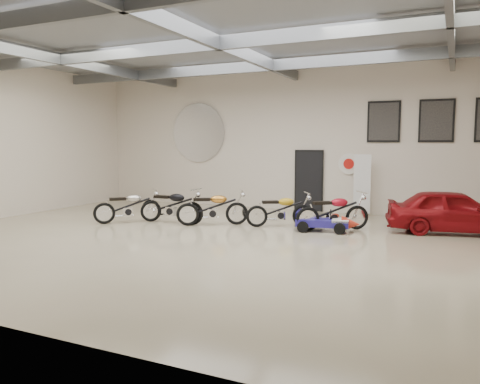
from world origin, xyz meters
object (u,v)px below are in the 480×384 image
at_px(motorcycle_black, 171,205).
at_px(motorcycle_yellow, 280,209).
at_px(motorcycle_gold, 212,207).
at_px(motorcycle_silver, 128,206).
at_px(banner_stand, 362,186).
at_px(vintage_car, 454,211).
at_px(motorcycle_red, 333,211).
at_px(go_kart, 328,220).

xyz_separation_m(motorcycle_black, motorcycle_yellow, (3.19, 0.77, -0.04)).
height_order(motorcycle_gold, motorcycle_yellow, motorcycle_gold).
bearing_deg(motorcycle_silver, banner_stand, -8.79).
xyz_separation_m(motorcycle_yellow, vintage_car, (4.55, 1.05, 0.09)).
bearing_deg(motorcycle_gold, banner_stand, 13.22).
bearing_deg(motorcycle_silver, motorcycle_gold, -28.25).
xyz_separation_m(motorcycle_red, vintage_car, (3.03, 0.98, 0.05)).
distance_m(motorcycle_silver, motorcycle_black, 1.32).
bearing_deg(go_kart, motorcycle_yellow, 164.81).
distance_m(motorcycle_yellow, vintage_car, 4.67).
relative_size(banner_stand, go_kart, 1.14).
distance_m(motorcycle_silver, go_kart, 5.96).
distance_m(banner_stand, motorcycle_gold, 5.15).
bearing_deg(motorcycle_black, motorcycle_silver, -157.47).
relative_size(motorcycle_silver, motorcycle_gold, 0.96).
height_order(motorcycle_silver, go_kart, motorcycle_silver).
height_order(motorcycle_gold, vintage_car, vintage_car).
xyz_separation_m(banner_stand, motorcycle_gold, (-3.65, -3.61, -0.46)).
distance_m(go_kart, vintage_car, 3.34).
bearing_deg(motorcycle_gold, vintage_car, -17.09).
height_order(motorcycle_black, go_kart, motorcycle_black).
relative_size(motorcycle_red, vintage_car, 0.60).
relative_size(motorcycle_silver, motorcycle_red, 0.95).
distance_m(banner_stand, motorcycle_yellow, 3.52).
relative_size(banner_stand, motorcycle_black, 0.95).
distance_m(motorcycle_black, motorcycle_gold, 1.32).
relative_size(motorcycle_black, go_kart, 1.21).
relative_size(motorcycle_yellow, go_kart, 1.11).
bearing_deg(motorcycle_red, motorcycle_yellow, 146.05).
height_order(motorcycle_silver, motorcycle_gold, motorcycle_gold).
bearing_deg(motorcycle_black, go_kart, 6.15).
relative_size(motorcycle_gold, motorcycle_yellow, 1.06).
distance_m(motorcycle_gold, motorcycle_red, 3.46).
xyz_separation_m(motorcycle_black, vintage_car, (7.74, 1.82, 0.05)).
xyz_separation_m(motorcycle_gold, vintage_car, (6.43, 1.65, 0.05)).
distance_m(motorcycle_red, vintage_car, 3.19).
bearing_deg(vintage_car, banner_stand, 43.64).
bearing_deg(banner_stand, go_kart, -101.28).
bearing_deg(motorcycle_yellow, motorcycle_red, -29.16).
height_order(banner_stand, motorcycle_red, banner_stand).
relative_size(motorcycle_silver, motorcycle_black, 0.94).
relative_size(motorcycle_black, motorcycle_yellow, 1.08).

